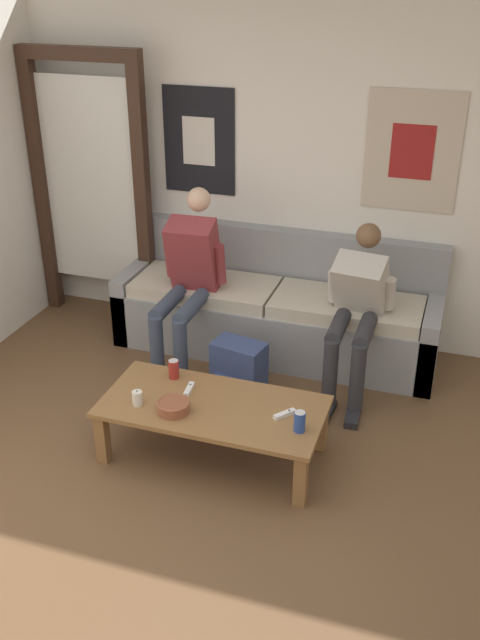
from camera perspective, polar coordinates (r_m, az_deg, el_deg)
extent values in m
plane|color=brown|center=(3.92, -8.13, -17.54)|extent=(18.00, 18.00, 0.00)
cube|color=white|center=(5.44, 3.17, 11.56)|extent=(10.00, 0.05, 2.55)
cube|color=black|center=(5.55, -3.30, 14.10)|extent=(0.57, 0.01, 0.80)
cube|color=silver|center=(5.54, -3.33, 14.09)|extent=(0.26, 0.01, 0.36)
cube|color=beige|center=(5.19, 13.60, 12.95)|extent=(0.65, 0.01, 0.83)
cube|color=maroon|center=(5.18, 13.60, 12.94)|extent=(0.29, 0.01, 0.38)
cube|color=#382319|center=(6.10, -15.54, 9.90)|extent=(0.10, 0.10, 2.05)
cube|color=#382319|center=(5.66, -7.76, 9.34)|extent=(0.10, 0.10, 2.05)
cube|color=#382319|center=(5.65, -12.88, 20.09)|extent=(1.00, 0.10, 0.10)
cube|color=silver|center=(5.86, -11.79, 10.67)|extent=(0.82, 0.02, 1.64)
cube|color=gray|center=(5.62, 3.72, 3.00)|extent=(2.43, 0.13, 0.88)
cube|color=gray|center=(5.41, 2.68, -0.65)|extent=(2.43, 0.58, 0.43)
cube|color=gray|center=(5.76, -8.42, 1.57)|extent=(0.12, 0.58, 0.55)
cube|color=gray|center=(5.24, 14.94, -1.91)|extent=(0.12, 0.58, 0.55)
cube|color=beige|center=(5.45, -2.81, 2.64)|extent=(1.07, 0.54, 0.10)
cube|color=beige|center=(5.19, 8.56, 1.03)|extent=(1.07, 0.54, 0.10)
cube|color=olive|center=(4.26, -2.19, -6.94)|extent=(1.33, 0.64, 0.03)
cube|color=olive|center=(4.77, -7.95, -5.69)|extent=(0.07, 0.07, 0.33)
cube|color=olive|center=(4.44, 6.54, -8.40)|extent=(0.07, 0.07, 0.33)
cube|color=olive|center=(4.39, -10.95, -9.23)|extent=(0.07, 0.07, 0.33)
cube|color=olive|center=(4.03, 4.87, -12.62)|extent=(0.07, 0.07, 0.33)
cylinder|color=#384256|center=(5.09, -5.80, 1.30)|extent=(0.11, 0.44, 0.11)
cylinder|color=#384256|center=(5.03, -6.67, -2.32)|extent=(0.10, 0.10, 0.50)
cube|color=#232328|center=(5.11, -6.84, -5.13)|extent=(0.11, 0.25, 0.05)
cylinder|color=#384256|center=(5.03, -3.92, 1.02)|extent=(0.11, 0.44, 0.11)
cylinder|color=#384256|center=(4.97, -4.77, -2.65)|extent=(0.10, 0.10, 0.50)
cube|color=#232328|center=(5.04, -4.97, -5.49)|extent=(0.11, 0.25, 0.05)
cube|color=maroon|center=(5.21, -3.69, 5.17)|extent=(0.36, 0.39, 0.59)
sphere|color=beige|center=(5.18, -3.32, 9.60)|extent=(0.17, 0.17, 0.17)
cylinder|color=maroon|center=(5.31, -5.58, 4.99)|extent=(0.08, 0.12, 0.31)
cylinder|color=maroon|center=(5.17, -1.62, 4.50)|extent=(0.08, 0.12, 0.31)
cylinder|color=#2D2D33|center=(4.79, 7.86, -0.59)|extent=(0.11, 0.39, 0.11)
cylinder|color=#2D2D33|center=(4.75, 7.21, -4.31)|extent=(0.10, 0.10, 0.50)
cube|color=#232328|center=(4.82, 6.86, -7.26)|extent=(0.11, 0.25, 0.05)
cylinder|color=#2D2D33|center=(4.77, 9.98, -0.90)|extent=(0.11, 0.39, 0.11)
cylinder|color=#2D2D33|center=(4.72, 9.35, -4.65)|extent=(0.10, 0.10, 0.50)
cube|color=#232328|center=(4.80, 8.98, -7.61)|extent=(0.11, 0.25, 0.05)
cube|color=beige|center=(4.95, 9.68, 2.75)|extent=(0.39, 0.43, 0.49)
sphere|color=brown|center=(4.98, 10.25, 6.66)|extent=(0.17, 0.17, 0.17)
cylinder|color=beige|center=(5.01, 7.50, 2.70)|extent=(0.08, 0.13, 0.25)
cylinder|color=beige|center=(4.97, 11.88, 2.08)|extent=(0.08, 0.13, 0.25)
cube|color=navy|center=(4.89, -0.09, -3.99)|extent=(0.38, 0.28, 0.41)
cube|color=navy|center=(4.87, -0.66, -5.42)|extent=(0.25, 0.12, 0.18)
cylinder|color=brown|center=(4.19, -5.35, -6.91)|extent=(0.19, 0.19, 0.07)
torus|color=brown|center=(4.18, -5.37, -6.59)|extent=(0.20, 0.20, 0.02)
cylinder|color=silver|center=(4.27, -8.21, -6.21)|extent=(0.06, 0.06, 0.09)
cylinder|color=black|center=(4.24, -8.25, -5.63)|extent=(0.00, 0.00, 0.01)
cylinder|color=#28479E|center=(4.02, 4.79, -8.11)|extent=(0.07, 0.07, 0.12)
cylinder|color=silver|center=(3.98, 4.83, -7.38)|extent=(0.06, 0.06, 0.00)
cylinder|color=maroon|center=(4.49, -5.33, -3.94)|extent=(0.07, 0.07, 0.12)
cylinder|color=silver|center=(4.46, -5.36, -3.26)|extent=(0.06, 0.06, 0.00)
cube|color=white|center=(4.16, 3.60, -7.52)|extent=(0.12, 0.13, 0.02)
cylinder|color=#333842|center=(4.16, 3.96, -7.22)|extent=(0.01, 0.01, 0.00)
cube|color=white|center=(4.38, -4.10, -5.55)|extent=(0.05, 0.15, 0.02)
cylinder|color=#333842|center=(4.40, -3.99, -5.17)|extent=(0.01, 0.01, 0.00)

